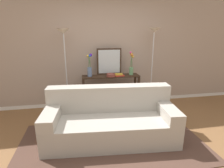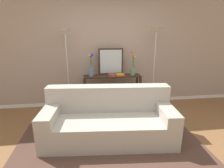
% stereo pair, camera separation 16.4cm
% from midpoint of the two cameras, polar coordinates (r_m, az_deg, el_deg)
% --- Properties ---
extents(ground_plane, '(16.00, 16.00, 0.02)m').
position_cam_midpoint_polar(ground_plane, '(3.01, 3.34, -20.57)').
color(ground_plane, brown).
extents(back_wall, '(12.00, 0.15, 3.01)m').
position_cam_midpoint_polar(back_wall, '(4.45, -2.80, 12.46)').
color(back_wall, white).
rests_on(back_wall, ground).
extents(area_rug, '(3.04, 1.67, 0.01)m').
position_cam_midpoint_polar(area_rug, '(3.16, -1.59, -18.13)').
color(area_rug, '#51382D').
rests_on(area_rug, ground).
extents(couch, '(2.23, 1.06, 0.88)m').
position_cam_midpoint_polar(couch, '(3.14, -2.01, -11.82)').
color(couch, '#ADA89E').
rests_on(couch, ground).
extents(console_table, '(1.33, 0.33, 0.82)m').
position_cam_midpoint_polar(console_table, '(4.24, -1.48, -0.66)').
color(console_table, '#382619').
rests_on(console_table, ground).
extents(floor_lamp_left, '(0.28, 0.28, 1.86)m').
position_cam_midpoint_polar(floor_lamp_left, '(4.00, -16.10, 10.90)').
color(floor_lamp_left, silver).
rests_on(floor_lamp_left, ground).
extents(floor_lamp_right, '(0.28, 0.28, 1.89)m').
position_cam_midpoint_polar(floor_lamp_right, '(4.30, 11.96, 11.78)').
color(floor_lamp_right, silver).
rests_on(floor_lamp_right, ground).
extents(wall_mirror, '(0.58, 0.02, 0.62)m').
position_cam_midpoint_polar(wall_mirror, '(4.24, -2.01, 7.18)').
color(wall_mirror, '#382619').
rests_on(wall_mirror, console_table).
extents(vase_tall_flowers, '(0.12, 0.11, 0.52)m').
position_cam_midpoint_polar(vase_tall_flowers, '(4.09, -8.31, 5.09)').
color(vase_tall_flowers, '#6B84AD').
rests_on(vase_tall_flowers, console_table).
extents(vase_short_flowers, '(0.10, 0.13, 0.55)m').
position_cam_midpoint_polar(vase_short_flowers, '(4.23, 5.08, 5.69)').
color(vase_short_flowers, '#669E6B').
rests_on(vase_short_flowers, console_table).
extents(fruit_bowl, '(0.20, 0.20, 0.07)m').
position_cam_midpoint_polar(fruit_bowl, '(4.08, -1.51, 2.87)').
color(fruit_bowl, brown).
rests_on(fruit_bowl, console_table).
extents(book_stack, '(0.22, 0.17, 0.05)m').
position_cam_midpoint_polar(book_stack, '(4.13, 1.12, 2.93)').
color(book_stack, '#BC3328').
rests_on(book_stack, console_table).
extents(book_row_under_console, '(0.42, 0.17, 0.13)m').
position_cam_midpoint_polar(book_row_under_console, '(4.38, -5.73, -7.20)').
color(book_row_under_console, gold).
rests_on(book_row_under_console, ground).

